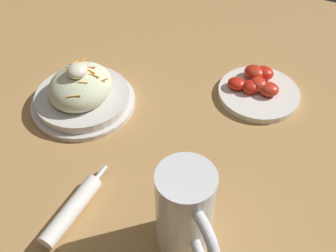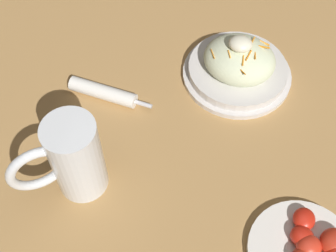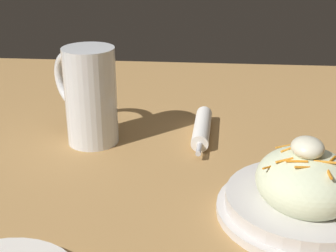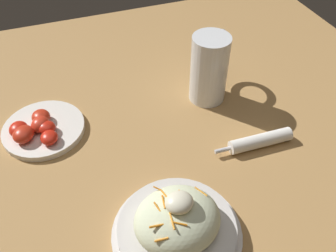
# 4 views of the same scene
# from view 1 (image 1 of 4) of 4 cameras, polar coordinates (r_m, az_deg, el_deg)

# --- Properties ---
(ground_plane) EXTENTS (1.43, 1.43, 0.00)m
(ground_plane) POSITION_cam_1_polar(r_m,az_deg,el_deg) (0.85, -5.18, -0.26)
(ground_plane) COLOR #B2844C
(salad_plate) EXTENTS (0.23, 0.23, 0.11)m
(salad_plate) POSITION_cam_1_polar(r_m,az_deg,el_deg) (0.89, -12.11, 4.64)
(salad_plate) COLOR silver
(salad_plate) RESTS_ON ground_plane
(beer_mug) EXTENTS (0.13, 0.13, 0.17)m
(beer_mug) POSITION_cam_1_polar(r_m,az_deg,el_deg) (0.63, 2.50, -12.49)
(beer_mug) COLOR white
(beer_mug) RESTS_ON ground_plane
(napkin_roll) EXTENTS (0.18, 0.04, 0.03)m
(napkin_roll) POSITION_cam_1_polar(r_m,az_deg,el_deg) (0.72, -13.42, -11.43)
(napkin_roll) COLOR white
(napkin_roll) RESTS_ON ground_plane
(tomato_plate) EXTENTS (0.18, 0.18, 0.04)m
(tomato_plate) POSITION_cam_1_polar(r_m,az_deg,el_deg) (0.94, 12.57, 5.22)
(tomato_plate) COLOR white
(tomato_plate) RESTS_ON ground_plane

